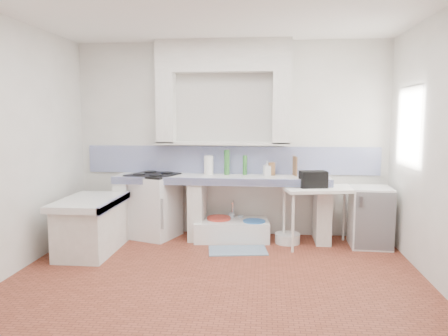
# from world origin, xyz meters

# --- Properties ---
(floor) EXTENTS (4.50, 4.50, 0.00)m
(floor) POSITION_xyz_m (0.00, 0.00, 0.00)
(floor) COLOR brown
(floor) RESTS_ON ground
(ceiling) EXTENTS (4.50, 4.50, 0.00)m
(ceiling) POSITION_xyz_m (0.00, 0.00, 2.80)
(ceiling) COLOR white
(ceiling) RESTS_ON ground
(wall_back) EXTENTS (4.50, 0.00, 4.50)m
(wall_back) POSITION_xyz_m (0.00, 2.00, 1.40)
(wall_back) COLOR white
(wall_back) RESTS_ON ground
(wall_front) EXTENTS (4.50, 0.00, 4.50)m
(wall_front) POSITION_xyz_m (0.00, -2.00, 1.40)
(wall_front) COLOR white
(wall_front) RESTS_ON ground
(wall_left) EXTENTS (0.00, 4.50, 4.50)m
(wall_left) POSITION_xyz_m (-2.25, 0.00, 1.40)
(wall_left) COLOR white
(wall_left) RESTS_ON ground
(alcove_mass) EXTENTS (1.90, 0.25, 0.45)m
(alcove_mass) POSITION_xyz_m (-0.10, 1.88, 2.58)
(alcove_mass) COLOR white
(alcove_mass) RESTS_ON ground
(window_frame) EXTENTS (0.35, 0.86, 1.06)m
(window_frame) POSITION_xyz_m (2.42, 1.20, 1.60)
(window_frame) COLOR #3A2212
(window_frame) RESTS_ON ground
(lace_valance) EXTENTS (0.01, 0.84, 0.24)m
(lace_valance) POSITION_xyz_m (2.28, 1.20, 1.98)
(lace_valance) COLOR white
(lace_valance) RESTS_ON ground
(counter_slab) EXTENTS (3.00, 0.60, 0.08)m
(counter_slab) POSITION_xyz_m (-0.10, 1.70, 0.86)
(counter_slab) COLOR white
(counter_slab) RESTS_ON ground
(counter_lip) EXTENTS (3.00, 0.04, 0.10)m
(counter_lip) POSITION_xyz_m (-0.10, 1.42, 0.86)
(counter_lip) COLOR navy
(counter_lip) RESTS_ON ground
(counter_pier_left) EXTENTS (0.20, 0.55, 0.82)m
(counter_pier_left) POSITION_xyz_m (-1.50, 1.70, 0.41)
(counter_pier_left) COLOR white
(counter_pier_left) RESTS_ON ground
(counter_pier_mid) EXTENTS (0.20, 0.55, 0.82)m
(counter_pier_mid) POSITION_xyz_m (-0.45, 1.70, 0.41)
(counter_pier_mid) COLOR white
(counter_pier_mid) RESTS_ON ground
(counter_pier_right) EXTENTS (0.20, 0.55, 0.82)m
(counter_pier_right) POSITION_xyz_m (1.30, 1.70, 0.41)
(counter_pier_right) COLOR white
(counter_pier_right) RESTS_ON ground
(peninsula_top) EXTENTS (0.70, 1.10, 0.08)m
(peninsula_top) POSITION_xyz_m (-1.70, 0.90, 0.66)
(peninsula_top) COLOR white
(peninsula_top) RESTS_ON ground
(peninsula_base) EXTENTS (0.60, 1.00, 0.62)m
(peninsula_base) POSITION_xyz_m (-1.70, 0.90, 0.31)
(peninsula_base) COLOR white
(peninsula_base) RESTS_ON ground
(peninsula_lip) EXTENTS (0.04, 1.10, 0.10)m
(peninsula_lip) POSITION_xyz_m (-1.37, 0.90, 0.66)
(peninsula_lip) COLOR navy
(peninsula_lip) RESTS_ON ground
(backsplash) EXTENTS (4.27, 0.03, 0.40)m
(backsplash) POSITION_xyz_m (0.00, 1.99, 1.10)
(backsplash) COLOR navy
(backsplash) RESTS_ON ground
(stove) EXTENTS (0.80, 0.78, 0.89)m
(stove) POSITION_xyz_m (-1.09, 1.70, 0.44)
(stove) COLOR white
(stove) RESTS_ON ground
(sink) EXTENTS (1.08, 0.65, 0.25)m
(sink) POSITION_xyz_m (0.04, 1.66, 0.12)
(sink) COLOR white
(sink) RESTS_ON ground
(side_table) EXTENTS (1.05, 0.73, 0.04)m
(side_table) POSITION_xyz_m (1.24, 1.47, 0.40)
(side_table) COLOR white
(side_table) RESTS_ON ground
(fridge) EXTENTS (0.54, 0.54, 0.80)m
(fridge) POSITION_xyz_m (1.91, 1.53, 0.40)
(fridge) COLOR white
(fridge) RESTS_ON ground
(bucket_red) EXTENTS (0.34, 0.34, 0.31)m
(bucket_red) POSITION_xyz_m (-0.14, 1.69, 0.16)
(bucket_red) COLOR red
(bucket_red) RESTS_ON ground
(bucket_orange) EXTENTS (0.34, 0.34, 0.25)m
(bucket_orange) POSITION_xyz_m (0.14, 1.67, 0.12)
(bucket_orange) COLOR #C5812D
(bucket_orange) RESTS_ON ground
(bucket_blue) EXTENTS (0.37, 0.37, 0.29)m
(bucket_blue) POSITION_xyz_m (0.36, 1.61, 0.15)
(bucket_blue) COLOR blue
(bucket_blue) RESTS_ON ground
(basin_white) EXTENTS (0.41, 0.41, 0.13)m
(basin_white) POSITION_xyz_m (0.82, 1.56, 0.07)
(basin_white) COLOR white
(basin_white) RESTS_ON ground
(water_bottle_a) EXTENTS (0.11, 0.11, 0.34)m
(water_bottle_a) POSITION_xyz_m (0.02, 1.85, 0.17)
(water_bottle_a) COLOR silver
(water_bottle_a) RESTS_ON ground
(water_bottle_b) EXTENTS (0.09, 0.09, 0.30)m
(water_bottle_b) POSITION_xyz_m (0.16, 1.85, 0.15)
(water_bottle_b) COLOR silver
(water_bottle_b) RESTS_ON ground
(black_bag) EXTENTS (0.38, 0.26, 0.22)m
(black_bag) POSITION_xyz_m (1.14, 1.45, 0.91)
(black_bag) COLOR black
(black_bag) RESTS_ON side_table
(green_bottle_a) EXTENTS (0.10, 0.10, 0.36)m
(green_bottle_a) POSITION_xyz_m (-0.04, 1.85, 1.08)
(green_bottle_a) COLOR #306F2D
(green_bottle_a) RESTS_ON counter_slab
(green_bottle_b) EXTENTS (0.06, 0.06, 0.28)m
(green_bottle_b) POSITION_xyz_m (0.22, 1.85, 1.04)
(green_bottle_b) COLOR #306F2D
(green_bottle_b) RESTS_ON counter_slab
(knife_block) EXTENTS (0.10, 0.08, 0.18)m
(knife_block) POSITION_xyz_m (0.60, 1.85, 0.99)
(knife_block) COLOR olive
(knife_block) RESTS_ON counter_slab
(cutting_board) EXTENTS (0.06, 0.20, 0.27)m
(cutting_board) POSITION_xyz_m (0.92, 1.85, 1.04)
(cutting_board) COLOR olive
(cutting_board) RESTS_ON counter_slab
(paper_towel) EXTENTS (0.15, 0.15, 0.27)m
(paper_towel) POSITION_xyz_m (-0.31, 1.85, 1.04)
(paper_towel) COLOR white
(paper_towel) RESTS_ON counter_slab
(soap_bottle) EXTENTS (0.12, 0.12, 0.21)m
(soap_bottle) POSITION_xyz_m (0.53, 1.83, 1.00)
(soap_bottle) COLOR white
(soap_bottle) RESTS_ON counter_slab
(rug) EXTENTS (0.80, 0.53, 0.01)m
(rug) POSITION_xyz_m (0.16, 1.15, 0.01)
(rug) COLOR #2D567B
(rug) RESTS_ON ground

